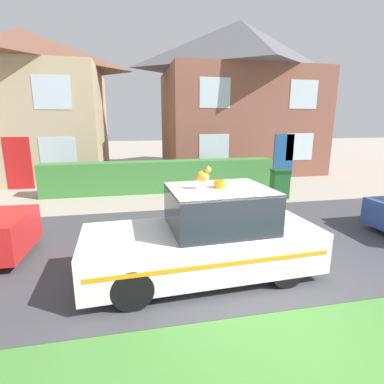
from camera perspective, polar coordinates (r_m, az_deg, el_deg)
The scene contains 8 objects.
ground_plane at distance 4.43m, azimuth 20.31°, elevation -25.40°, with size 80.00×80.00×0.00m, color #A89E8E.
road_strip at distance 7.08m, azimuth 5.82°, elevation -9.19°, with size 28.00×5.44×0.01m, color #424247.
garden_hedge at distance 11.74m, azimuth -5.81°, elevation 2.97°, with size 8.85×0.74×1.21m, color #3D7F38.
police_car at distance 5.32m, azimuth 2.77°, elevation -8.60°, with size 4.13×1.78×1.72m.
cat at distance 4.97m, azimuth 2.22°, elevation 3.25°, with size 0.27×0.26×0.27m.
house_left at distance 17.20m, azimuth -28.87°, elevation 14.49°, with size 7.30×7.12×6.91m.
house_right at distance 17.31m, azimuth 8.83°, elevation 17.44°, with size 8.23×6.10×7.79m.
wheelie_bin at distance 11.20m, azimuth 16.37°, elevation 1.54°, with size 0.66×0.64×1.03m.
Camera 1 is at (-2.01, -2.86, 2.72)m, focal length 28.00 mm.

